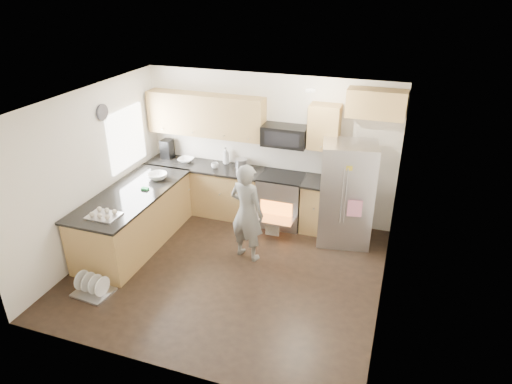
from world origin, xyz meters
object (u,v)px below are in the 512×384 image
at_px(dish_rack, 93,288).
at_px(person, 247,212).
at_px(refrigerator, 346,194).
at_px(stove_range, 282,189).

bearing_deg(dish_rack, person, 42.39).
relative_size(refrigerator, dish_rack, 3.14).
height_order(stove_range, person, stove_range).
relative_size(person, dish_rack, 2.88).
bearing_deg(refrigerator, dish_rack, -150.32).
xyz_separation_m(person, dish_rack, (-1.74, -1.59, -0.71)).
bearing_deg(refrigerator, stove_range, 158.09).
distance_m(person, dish_rack, 2.46).
xyz_separation_m(stove_range, person, (-0.21, -1.22, 0.12)).
distance_m(stove_range, dish_rack, 3.47).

